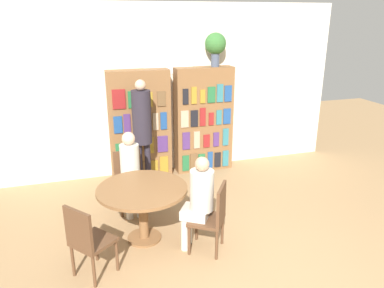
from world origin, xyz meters
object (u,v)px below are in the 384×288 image
at_px(flower_vase, 216,45).
at_px(chair_near_camera, 87,239).
at_px(seated_reader_right, 199,198).
at_px(bookshelf_right, 204,120).
at_px(chair_left_side, 129,178).
at_px(reading_table, 143,197).
at_px(chair_far_side, 213,215).
at_px(seated_reader_left, 131,169).
at_px(bookshelf_left, 140,125).
at_px(librarian_standing, 142,123).

xyz_separation_m(flower_vase, chair_near_camera, (-2.43, -2.63, -1.80)).
bearing_deg(seated_reader_right, bookshelf_right, 13.02).
distance_m(chair_near_camera, chair_left_side, 1.62).
distance_m(reading_table, chair_near_camera, 0.92).
bearing_deg(chair_far_side, bookshelf_right, 16.73).
height_order(seated_reader_left, seated_reader_right, seated_reader_left).
distance_m(flower_vase, chair_near_camera, 4.01).
bearing_deg(chair_far_side, bookshelf_left, 42.61).
xyz_separation_m(chair_far_side, seated_reader_left, (-0.80, 1.23, 0.22)).
distance_m(reading_table, seated_reader_left, 0.74).
relative_size(chair_far_side, seated_reader_left, 0.71).
height_order(reading_table, chair_near_camera, chair_near_camera).
bearing_deg(seated_reader_left, reading_table, 90.00).
relative_size(chair_far_side, seated_reader_right, 0.72).
distance_m(bookshelf_left, flower_vase, 1.92).
bearing_deg(flower_vase, seated_reader_left, -142.88).
xyz_separation_m(reading_table, seated_reader_right, (0.61, -0.40, 0.10)).
height_order(bookshelf_right, chair_left_side, bookshelf_right).
xyz_separation_m(chair_near_camera, chair_left_side, (0.66, 1.48, 0.00)).
bearing_deg(bookshelf_left, reading_table, -99.24).
bearing_deg(bookshelf_left, seated_reader_right, -83.51).
relative_size(bookshelf_right, seated_reader_right, 1.56).
bearing_deg(reading_table, flower_vase, 50.14).
bearing_deg(seated_reader_left, chair_near_camera, 59.84).
height_order(reading_table, librarian_standing, librarian_standing).
relative_size(bookshelf_left, chair_near_camera, 2.17).
xyz_separation_m(bookshelf_right, reading_table, (-1.51, -2.06, -0.35)).
distance_m(bookshelf_left, seated_reader_left, 1.40).
height_order(bookshelf_left, chair_left_side, bookshelf_left).
height_order(chair_far_side, seated_reader_left, seated_reader_left).
height_order(bookshelf_left, chair_near_camera, bookshelf_left).
height_order(bookshelf_left, bookshelf_right, same).
distance_m(flower_vase, reading_table, 3.17).
bearing_deg(reading_table, chair_near_camera, -141.11).
bearing_deg(bookshelf_left, librarian_standing, -95.07).
bearing_deg(seated_reader_left, bookshelf_left, -108.53).
xyz_separation_m(reading_table, librarian_standing, (0.29, 1.55, 0.53)).
distance_m(bookshelf_left, chair_near_camera, 2.86).
bearing_deg(bookshelf_right, seated_reader_left, -139.44).
relative_size(reading_table, librarian_standing, 0.62).
height_order(bookshelf_left, seated_reader_right, bookshelf_left).
xyz_separation_m(chair_near_camera, seated_reader_left, (0.67, 1.30, 0.22)).
relative_size(bookshelf_right, chair_near_camera, 2.17).
distance_m(chair_near_camera, seated_reader_left, 1.48).
bearing_deg(bookshelf_left, chair_near_camera, -111.64).
xyz_separation_m(bookshelf_left, chair_far_side, (0.43, -2.55, -0.46)).
height_order(chair_left_side, seated_reader_right, seated_reader_right).
bearing_deg(chair_far_side, reading_table, 90.00).
xyz_separation_m(chair_near_camera, librarian_standing, (1.00, 2.13, 0.64)).
bearing_deg(chair_near_camera, seated_reader_left, 113.84).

